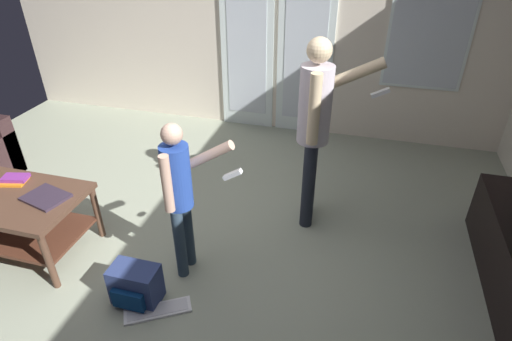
{
  "coord_description": "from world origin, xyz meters",
  "views": [
    {
      "loc": [
        1.36,
        -2.21,
        2.26
      ],
      "look_at": [
        0.77,
        -0.02,
        0.86
      ],
      "focal_mm": 29.19,
      "sensor_mm": 36.0,
      "label": 1
    }
  ],
  "objects_px": {
    "person_adult": "(316,120)",
    "backpack": "(135,285)",
    "person_child": "(180,189)",
    "coffee_table": "(12,210)",
    "laptop_closed": "(46,197)",
    "loose_keyboard": "(158,310)",
    "book_stack": "(15,179)"
  },
  "relations": [
    {
      "from": "backpack",
      "to": "laptop_closed",
      "type": "bearing_deg",
      "value": 160.78
    },
    {
      "from": "backpack",
      "to": "loose_keyboard",
      "type": "bearing_deg",
      "value": -18.72
    },
    {
      "from": "person_child",
      "to": "person_adult",
      "type": "bearing_deg",
      "value": 47.27
    },
    {
      "from": "loose_keyboard",
      "to": "book_stack",
      "type": "relative_size",
      "value": 2.06
    },
    {
      "from": "laptop_closed",
      "to": "person_adult",
      "type": "bearing_deg",
      "value": 41.3
    },
    {
      "from": "laptop_closed",
      "to": "loose_keyboard",
      "type": "bearing_deg",
      "value": -4.76
    },
    {
      "from": "person_adult",
      "to": "loose_keyboard",
      "type": "xyz_separation_m",
      "value": [
        -0.81,
        -1.26,
        -0.92
      ]
    },
    {
      "from": "person_child",
      "to": "loose_keyboard",
      "type": "relative_size",
      "value": 2.67
    },
    {
      "from": "person_child",
      "to": "loose_keyboard",
      "type": "xyz_separation_m",
      "value": [
        -0.04,
        -0.43,
        -0.7
      ]
    },
    {
      "from": "loose_keyboard",
      "to": "book_stack",
      "type": "height_order",
      "value": "book_stack"
    },
    {
      "from": "coffee_table",
      "to": "person_adult",
      "type": "bearing_deg",
      "value": 24.27
    },
    {
      "from": "backpack",
      "to": "laptop_closed",
      "type": "distance_m",
      "value": 0.94
    },
    {
      "from": "loose_keyboard",
      "to": "book_stack",
      "type": "distance_m",
      "value": 1.53
    },
    {
      "from": "person_adult",
      "to": "loose_keyboard",
      "type": "height_order",
      "value": "person_adult"
    },
    {
      "from": "person_child",
      "to": "backpack",
      "type": "height_order",
      "value": "person_child"
    },
    {
      "from": "loose_keyboard",
      "to": "laptop_closed",
      "type": "bearing_deg",
      "value": 160.87
    },
    {
      "from": "coffee_table",
      "to": "loose_keyboard",
      "type": "bearing_deg",
      "value": -13.17
    },
    {
      "from": "person_adult",
      "to": "backpack",
      "type": "relative_size",
      "value": 4.82
    },
    {
      "from": "person_adult",
      "to": "book_stack",
      "type": "distance_m",
      "value": 2.35
    },
    {
      "from": "person_adult",
      "to": "backpack",
      "type": "xyz_separation_m",
      "value": [
        -0.98,
        -1.2,
        -0.8
      ]
    },
    {
      "from": "loose_keyboard",
      "to": "backpack",
      "type": "bearing_deg",
      "value": 161.28
    },
    {
      "from": "person_child",
      "to": "backpack",
      "type": "bearing_deg",
      "value": -120.75
    },
    {
      "from": "loose_keyboard",
      "to": "person_adult",
      "type": "bearing_deg",
      "value": 57.32
    },
    {
      "from": "person_adult",
      "to": "backpack",
      "type": "height_order",
      "value": "person_adult"
    },
    {
      "from": "person_child",
      "to": "book_stack",
      "type": "height_order",
      "value": "person_child"
    },
    {
      "from": "person_child",
      "to": "loose_keyboard",
      "type": "distance_m",
      "value": 0.82
    },
    {
      "from": "loose_keyboard",
      "to": "book_stack",
      "type": "bearing_deg",
      "value": 161.13
    },
    {
      "from": "coffee_table",
      "to": "person_adult",
      "type": "relative_size",
      "value": 0.7
    },
    {
      "from": "backpack",
      "to": "laptop_closed",
      "type": "relative_size",
      "value": 1.06
    },
    {
      "from": "person_child",
      "to": "loose_keyboard",
      "type": "bearing_deg",
      "value": -95.44
    },
    {
      "from": "coffee_table",
      "to": "person_adult",
      "type": "distance_m",
      "value": 2.38
    },
    {
      "from": "person_adult",
      "to": "laptop_closed",
      "type": "height_order",
      "value": "person_adult"
    }
  ]
}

